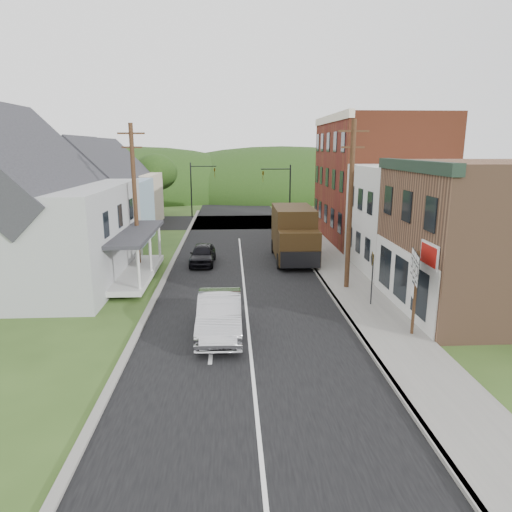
{
  "coord_description": "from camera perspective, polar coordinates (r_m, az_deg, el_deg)",
  "views": [
    {
      "loc": [
        -0.68,
        -20.13,
        7.59
      ],
      "look_at": [
        0.57,
        2.43,
        2.2
      ],
      "focal_mm": 32.0,
      "sensor_mm": 36.0,
      "label": 1
    }
  ],
  "objects": [
    {
      "name": "delivery_van",
      "position": [
        31.19,
        4.78,
        2.73
      ],
      "size": [
        2.75,
        6.51,
        3.62
      ],
      "rotation": [
        0.0,
        0.0,
        -0.01
      ],
      "color": "#32210E",
      "rests_on": "ground"
    },
    {
      "name": "utility_pole_left",
      "position": [
        28.88,
        -14.9,
        7.14
      ],
      "size": [
        1.6,
        0.26,
        9.0
      ],
      "color": "#472D19",
      "rests_on": "ground"
    },
    {
      "name": "sidewalk_right",
      "position": [
        29.86,
        9.67,
        -1.36
      ],
      "size": [
        2.8,
        55.0,
        0.15
      ],
      "primitive_type": "cube",
      "color": "slate",
      "rests_on": "ground"
    },
    {
      "name": "route_sign_cluster",
      "position": [
        19.32,
        19.23,
        -2.92
      ],
      "size": [
        0.56,
        1.95,
        3.49
      ],
      "rotation": [
        0.0,
        0.0,
        -0.25
      ],
      "color": "#472D19",
      "rests_on": "sidewalk_right"
    },
    {
      "name": "dark_sedan",
      "position": [
        30.51,
        -6.68,
        0.21
      ],
      "size": [
        1.71,
        3.97,
        1.33
      ],
      "primitive_type": "imported",
      "rotation": [
        0.0,
        0.0,
        -0.04
      ],
      "color": "black",
      "rests_on": "ground"
    },
    {
      "name": "storefront_red",
      "position": [
        39.1,
        14.87,
        9.18
      ],
      "size": [
        8.0,
        12.0,
        10.0
      ],
      "primitive_type": "cube",
      "color": "maroon",
      "rests_on": "ground"
    },
    {
      "name": "house_cream",
      "position": [
        47.55,
        -16.49,
        8.17
      ],
      "size": [
        7.14,
        8.16,
        7.28
      ],
      "color": "beige",
      "rests_on": "ground"
    },
    {
      "name": "ground",
      "position": [
        21.53,
        -1.17,
        -7.23
      ],
      "size": [
        120.0,
        120.0,
        0.0
      ],
      "primitive_type": "plane",
      "color": "#2D4719",
      "rests_on": "ground"
    },
    {
      "name": "utility_pole_right",
      "position": [
        24.63,
        11.69,
        6.3
      ],
      "size": [
        1.6,
        0.26,
        9.0
      ],
      "color": "#472D19",
      "rests_on": "ground"
    },
    {
      "name": "warning_sign",
      "position": [
        22.57,
        14.31,
        -1.77
      ],
      "size": [
        0.17,
        0.72,
        2.65
      ],
      "rotation": [
        0.0,
        0.0,
        -0.16
      ],
      "color": "black",
      "rests_on": "sidewalk_right"
    },
    {
      "name": "traffic_signal_left",
      "position": [
        50.91,
        -7.33,
        8.99
      ],
      "size": [
        2.87,
        0.2,
        6.0
      ],
      "color": "black",
      "rests_on": "ground"
    },
    {
      "name": "storefront_white",
      "position": [
        30.43,
        20.11,
        4.4
      ],
      "size": [
        8.0,
        7.0,
        6.5
      ],
      "primitive_type": "cube",
      "color": "silver",
      "rests_on": "ground"
    },
    {
      "name": "silver_sedan",
      "position": [
        19.09,
        -4.56,
        -7.33
      ],
      "size": [
        1.79,
        5.11,
        1.68
      ],
      "primitive_type": "imported",
      "rotation": [
        0.0,
        0.0,
        0.0
      ],
      "color": "#ABAAAF",
      "rests_on": "ground"
    },
    {
      "name": "forested_ridge",
      "position": [
        75.52,
        -2.66,
        7.64
      ],
      "size": [
        90.0,
        30.0,
        16.0
      ],
      "primitive_type": "ellipsoid",
      "color": "black",
      "rests_on": "ground"
    },
    {
      "name": "road",
      "position": [
        31.08,
        -1.82,
        -0.72
      ],
      "size": [
        9.0,
        90.0,
        0.02
      ],
      "primitive_type": "cube",
      "color": "black",
      "rests_on": "ground"
    },
    {
      "name": "cross_road",
      "position": [
        47.75,
        -2.32,
        4.26
      ],
      "size": [
        60.0,
        9.0,
        0.02
      ],
      "primitive_type": "cube",
      "color": "black",
      "rests_on": "ground"
    },
    {
      "name": "tree_left_d",
      "position": [
        52.86,
        -12.42,
        10.18
      ],
      "size": [
        4.8,
        4.8,
        6.94
      ],
      "color": "#382616",
      "rests_on": "ground"
    },
    {
      "name": "tree_left_c",
      "position": [
        44.15,
        -28.13,
        9.72
      ],
      "size": [
        5.8,
        5.8,
        8.41
      ],
      "color": "#382616",
      "rests_on": "ground"
    },
    {
      "name": "curb_right",
      "position": [
        29.59,
        7.12,
        -1.4
      ],
      "size": [
        0.2,
        55.0,
        0.15
      ],
      "primitive_type": "cube",
      "color": "slate",
      "rests_on": "ground"
    },
    {
      "name": "storefront_tan",
      "position": [
        23.78,
        27.15,
        2.02
      ],
      "size": [
        8.0,
        8.0,
        7.0
      ],
      "primitive_type": "cube",
      "color": "brown",
      "rests_on": "ground"
    },
    {
      "name": "house_blue",
      "position": [
        38.74,
        -18.75,
        6.94
      ],
      "size": [
        7.14,
        8.16,
        7.28
      ],
      "color": "#809FAF",
      "rests_on": "ground"
    },
    {
      "name": "house_gray",
      "position": [
        28.68,
        -26.52,
        5.29
      ],
      "size": [
        10.2,
        12.24,
        8.35
      ],
      "color": "#A6A9AB",
      "rests_on": "ground"
    },
    {
      "name": "traffic_signal_right",
      "position": [
        44.08,
        3.37,
        8.41
      ],
      "size": [
        2.87,
        0.2,
        6.0
      ],
      "color": "black",
      "rests_on": "ground"
    },
    {
      "name": "curb_left",
      "position": [
        29.4,
        -10.83,
        -1.67
      ],
      "size": [
        0.3,
        55.0,
        0.12
      ],
      "primitive_type": "cube",
      "color": "slate",
      "rests_on": "ground"
    }
  ]
}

